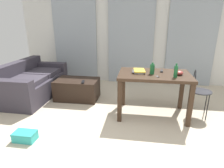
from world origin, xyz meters
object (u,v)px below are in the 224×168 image
at_px(scissors, 158,77).
at_px(shoebox, 25,136).
at_px(book_stack, 139,71).
at_px(bottle_far, 152,69).
at_px(coffee_table, 77,89).
at_px(tv_remote_primary, 83,82).
at_px(tv_remote_on_table, 162,71).
at_px(couch, 32,83).
at_px(wire_chair, 198,87).
at_px(craft_table, 154,80).
at_px(bottle_near, 176,71).
at_px(bowl, 179,73).

xyz_separation_m(scissors, shoebox, (-1.86, -0.87, -0.71)).
bearing_deg(book_stack, bottle_far, -18.06).
height_order(bottle_far, scissors, bottle_far).
height_order(coffee_table, tv_remote_primary, tv_remote_primary).
distance_m(bottle_far, tv_remote_primary, 1.45).
height_order(bottle_far, tv_remote_on_table, bottle_far).
bearing_deg(bottle_far, couch, 168.06).
height_order(couch, scissors, scissors).
bearing_deg(book_stack, wire_chair, 3.46).
bearing_deg(couch, shoebox, -62.84).
height_order(craft_table, shoebox, craft_table).
bearing_deg(bottle_far, bottle_near, -23.10).
relative_size(book_stack, scissors, 3.31).
height_order(wire_chair, scissors, wire_chair).
distance_m(wire_chair, tv_remote_primary, 2.15).
relative_size(bottle_near, book_stack, 0.70).
height_order(craft_table, scissors, scissors).
relative_size(coffee_table, tv_remote_on_table, 5.89).
relative_size(bottle_near, tv_remote_primary, 1.21).
bearing_deg(tv_remote_primary, coffee_table, 126.28).
height_order(bottle_far, bowl, bottle_far).
relative_size(bottle_far, tv_remote_primary, 1.04).
xyz_separation_m(wire_chair, shoebox, (-2.57, -1.17, -0.46)).
bearing_deg(shoebox, bowl, 25.40).
xyz_separation_m(craft_table, bottle_near, (0.31, -0.19, 0.21)).
bearing_deg(scissors, shoebox, -154.94).
distance_m(couch, bottle_near, 3.07).
relative_size(wire_chair, tv_remote_on_table, 5.49).
xyz_separation_m(coffee_table, bottle_far, (1.52, -0.55, 0.64)).
bearing_deg(craft_table, bowl, -4.68).
relative_size(couch, scissors, 18.13).
xyz_separation_m(couch, bottle_near, (2.94, -0.70, 0.56)).
xyz_separation_m(coffee_table, tv_remote_on_table, (1.70, -0.36, 0.57)).
relative_size(book_stack, shoebox, 1.02).
bearing_deg(tv_remote_primary, bottle_near, -29.95).
bearing_deg(bowl, coffee_table, 164.59).
relative_size(craft_table, wire_chair, 1.45).
xyz_separation_m(bottle_far, tv_remote_on_table, (0.18, 0.19, -0.07)).
relative_size(coffee_table, book_stack, 2.82).
relative_size(tv_remote_on_table, shoebox, 0.49).
bearing_deg(coffee_table, tv_remote_on_table, -11.95).
height_order(bottle_near, bowl, bottle_near).
xyz_separation_m(bowl, shoebox, (-2.21, -1.05, -0.74)).
xyz_separation_m(wire_chair, bottle_far, (-0.80, -0.13, 0.33)).
height_order(craft_table, bowl, bowl).
height_order(bowl, tv_remote_on_table, bowl).
bearing_deg(wire_chair, tv_remote_primary, 173.28).
xyz_separation_m(bottle_far, bowl, (0.43, 0.01, -0.05)).
relative_size(bowl, scissors, 1.52).
bearing_deg(coffee_table, bowl, -15.41).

